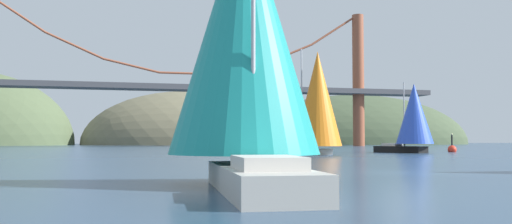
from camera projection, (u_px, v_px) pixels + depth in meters
ground_plane at (407, 172)px, 25.79m from camera, size 360.00×360.00×0.00m
headland_right at (356, 144)px, 171.14m from camera, size 77.65×44.00×32.14m
headland_center at (187, 145)px, 157.76m from camera, size 61.71×44.00×32.02m
suspension_bridge at (186, 83)px, 118.55m from camera, size 120.18×6.00×32.48m
sailboat_teal_sail at (245, 35)px, 18.76m from camera, size 5.76×9.83×10.72m
sailboat_blue_spinnaker at (413, 116)px, 62.66m from camera, size 5.99×8.20×8.52m
sailboat_orange_sail at (317, 101)px, 54.78m from camera, size 9.37×6.01×11.08m
channel_buoy at (452, 149)px, 66.96m from camera, size 1.10×1.10×2.64m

